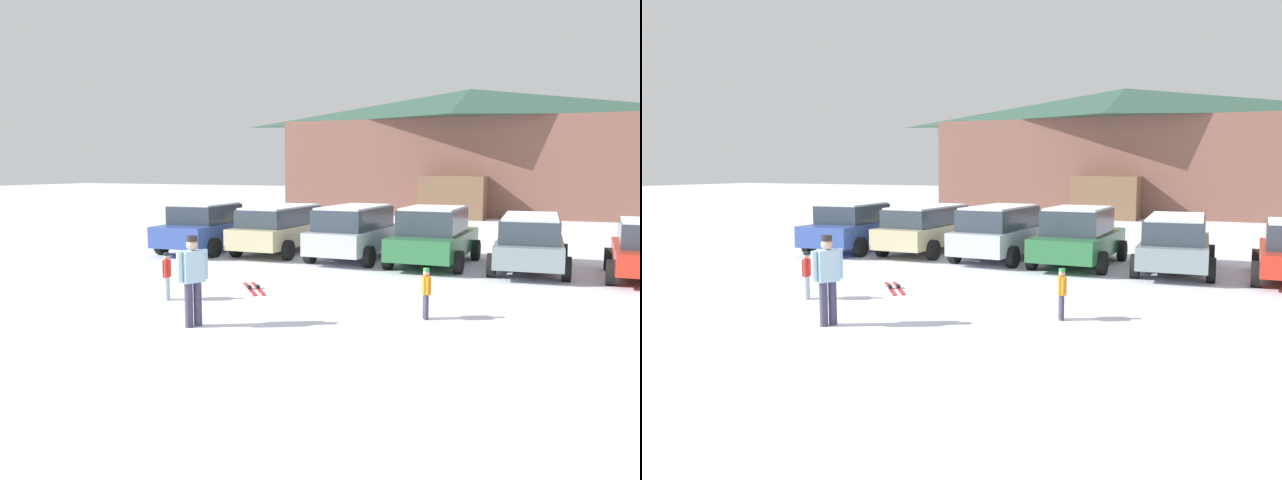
{
  "view_description": "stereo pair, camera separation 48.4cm",
  "coord_description": "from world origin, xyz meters",
  "views": [
    {
      "loc": [
        7.0,
        -7.18,
        2.89
      ],
      "look_at": [
        0.39,
        7.35,
        1.03
      ],
      "focal_mm": 35.0,
      "sensor_mm": 36.0,
      "label": 1
    },
    {
      "loc": [
        7.44,
        -6.97,
        2.89
      ],
      "look_at": [
        0.39,
        7.35,
        1.03
      ],
      "focal_mm": 35.0,
      "sensor_mm": 36.0,
      "label": 2
    }
  ],
  "objects": [
    {
      "name": "skier_adult_in_blue_parka",
      "position": [
        0.29,
        2.0,
        0.94
      ],
      "size": [
        0.39,
        0.57,
        1.67
      ],
      "color": "#3B3852",
      "rests_on": "ground"
    },
    {
      "name": "parked_silver_wagon",
      "position": [
        -0.05,
        10.93,
        0.91
      ],
      "size": [
        2.13,
        4.17,
        1.7
      ],
      "color": "#B2B9CC",
      "rests_on": "ground"
    },
    {
      "name": "skier_child_in_red_jacket",
      "position": [
        -1.61,
        3.66,
        0.59
      ],
      "size": [
        0.26,
        0.35,
        1.05
      ],
      "color": "#A4B4D3",
      "rests_on": "ground"
    },
    {
      "name": "parked_beige_suv",
      "position": [
        -2.87,
        11.32,
        0.87
      ],
      "size": [
        2.15,
        4.6,
        1.61
      ],
      "color": "tan",
      "rests_on": "ground"
    },
    {
      "name": "pair_of_skis",
      "position": [
        -0.5,
        5.49,
        0.02
      ],
      "size": [
        1.28,
        1.45,
        0.08
      ],
      "color": "red",
      "rests_on": "ground"
    },
    {
      "name": "parked_green_coupe",
      "position": [
        2.46,
        10.96,
        0.86
      ],
      "size": [
        2.28,
        4.55,
        1.73
      ],
      "color": "#2A6A3A",
      "rests_on": "ground"
    },
    {
      "name": "parked_blue_hatchback",
      "position": [
        -5.46,
        10.82,
        0.84
      ],
      "size": [
        2.49,
        4.81,
        1.66
      ],
      "color": "#344F9D",
      "rests_on": "ground"
    },
    {
      "name": "parked_grey_wagon",
      "position": [
        5.19,
        10.98,
        0.86
      ],
      "size": [
        2.36,
        4.75,
        1.57
      ],
      "color": "gray",
      "rests_on": "ground"
    },
    {
      "name": "ground",
      "position": [
        0.0,
        0.0,
        0.0
      ],
      "size": [
        160.0,
        160.0,
        0.0
      ],
      "primitive_type": "plane",
      "color": "silver"
    },
    {
      "name": "skier_child_in_orange_jacket",
      "position": [
        4.0,
        4.3,
        0.56
      ],
      "size": [
        0.24,
        0.33,
        0.99
      ],
      "color": "#3D3A50",
      "rests_on": "ground"
    },
    {
      "name": "ski_lodge",
      "position": [
        -0.91,
        32.99,
        3.93
      ],
      "size": [
        22.69,
        11.05,
        7.77
      ],
      "color": "brown",
      "rests_on": "ground"
    }
  ]
}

